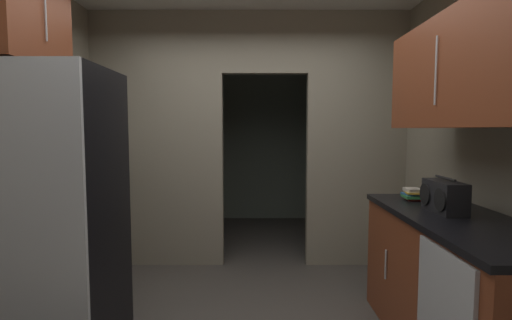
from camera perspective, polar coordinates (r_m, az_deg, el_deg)
name	(u,v)px	position (r m, az deg, el deg)	size (l,w,h in m)	color
kitchen_partition	(245,133)	(4.17, -1.71, 4.04)	(3.37, 0.12, 2.73)	gray
adjoining_room_shell	(250,138)	(5.76, -0.83, 3.35)	(3.37, 2.28, 2.73)	gray
refrigerator	(57,212)	(2.89, -27.45, -6.82)	(0.71, 0.80, 1.88)	black
lower_cabinet_run	(455,289)	(2.88, 27.47, -16.59)	(0.66, 1.73, 0.94)	brown
upper_cabinet_counterside	(465,71)	(2.72, 28.55, 11.57)	(0.36, 1.56, 0.69)	brown
upper_cabinet_fridgeside	(17,4)	(3.16, -31.96, 19.01)	(0.36, 0.78, 0.79)	brown
boombox	(443,197)	(2.84, 26.02, -4.89)	(0.17, 0.36, 0.24)	black
book_stack	(412,194)	(3.24, 22.09, -4.69)	(0.14, 0.18, 0.09)	red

